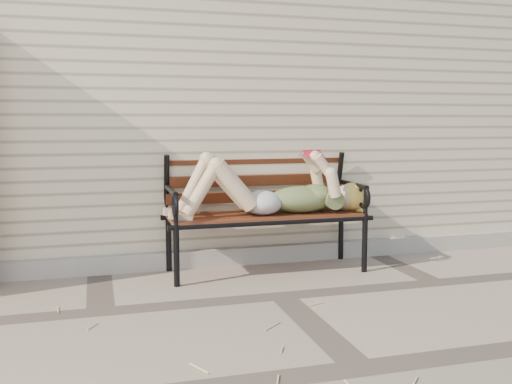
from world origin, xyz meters
name	(u,v)px	position (x,y,z in m)	size (l,w,h in m)	color
ground	(282,296)	(0.00, 0.00, 0.00)	(80.00, 80.00, 0.00)	gray
house_wall	(203,99)	(0.00, 3.00, 1.50)	(8.00, 4.00, 3.00)	beige
foundation_strip	(247,255)	(0.00, 0.97, 0.07)	(8.00, 0.10, 0.15)	gray
garden_bench	(263,193)	(0.09, 0.79, 0.64)	(1.76, 0.70, 1.14)	black
reading_woman	(269,191)	(0.10, 0.65, 0.68)	(1.66, 0.38, 0.52)	#093C43
straw_scatter	(72,357)	(-1.40, -0.73, 0.01)	(2.76, 1.56, 0.01)	#DEBA6C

